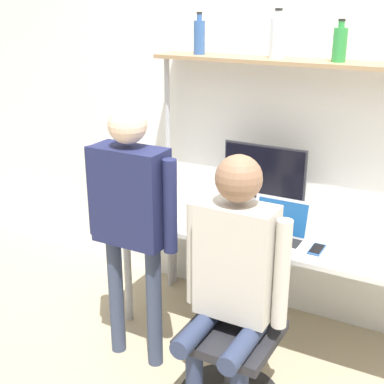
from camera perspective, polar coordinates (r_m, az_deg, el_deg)
ground_plane at (r=3.37m, az=6.74°, el=-18.21°), size 12.00×12.00×0.00m
wall_back at (r=3.46m, az=12.53°, el=7.40°), size 8.00×0.06×2.70m
desk at (r=3.32m, az=9.72°, el=-5.06°), size 2.04×0.72×0.76m
shelf_unit at (r=3.27m, az=11.86°, el=9.38°), size 1.94×0.26×1.74m
monitor at (r=3.42m, az=7.67°, el=1.56°), size 0.55×0.23×0.46m
laptop at (r=3.15m, az=9.26°, el=-3.76°), size 0.34×0.23×0.23m
cell_phone at (r=3.06m, az=13.17°, el=-5.97°), size 0.07×0.15×0.01m
office_chair at (r=2.97m, az=4.49°, el=-17.15°), size 0.56×0.56×0.93m
person_seated at (r=2.64m, az=4.38°, el=-8.26°), size 0.55×0.47×1.40m
person_standing at (r=2.98m, az=-6.54°, el=-1.55°), size 0.59×0.21×1.56m
bottle_green at (r=3.18m, az=15.49°, el=14.98°), size 0.08×0.08×0.23m
bottle_blue at (r=3.50m, az=0.78°, el=16.25°), size 0.07×0.07×0.26m
bottle_clear at (r=3.29m, az=9.10°, el=15.97°), size 0.09×0.09×0.28m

